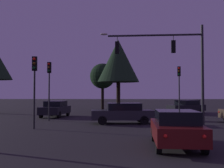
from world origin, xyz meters
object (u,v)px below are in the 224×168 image
object	(u,v)px
car_crossing_left	(123,113)
car_parked_lot	(55,109)
traffic_signal_mast_arm	(172,57)
car_far_lane	(187,107)
car_nearside_lane	(176,128)
traffic_light_corner_right	(34,78)
traffic_light_median	(179,82)
traffic_light_corner_left	(49,79)
tree_left_far	(103,76)
tree_center_horizon	(118,61)

from	to	relation	value
car_crossing_left	car_parked_lot	size ratio (longest dim) A/B	1.11
traffic_signal_mast_arm	car_far_lane	bearing A→B (deg)	70.60
car_nearside_lane	traffic_light_corner_right	bearing A→B (deg)	143.71
traffic_signal_mast_arm	car_far_lane	xyz separation A→B (m)	(3.67, 10.41, -4.09)
traffic_light_median	car_far_lane	bearing A→B (deg)	68.34
traffic_light_median	car_parked_lot	world-z (taller)	traffic_light_median
traffic_light_corner_left	car_nearside_lane	distance (m)	13.75
traffic_light_corner_left	car_nearside_lane	world-z (taller)	traffic_light_corner_left
traffic_light_median	tree_left_far	distance (m)	13.38
traffic_light_median	tree_center_horizon	distance (m)	8.15
traffic_light_corner_right	car_nearside_lane	distance (m)	9.80
car_nearside_lane	car_parked_lot	distance (m)	16.68
traffic_signal_mast_arm	traffic_light_corner_right	distance (m)	9.69
car_nearside_lane	car_crossing_left	xyz separation A→B (m)	(-2.04, 8.84, 0.00)
traffic_signal_mast_arm	tree_left_far	xyz separation A→B (m)	(-5.92, 16.59, -0.34)
traffic_light_corner_left	car_crossing_left	bearing A→B (deg)	-18.43
traffic_light_corner_left	car_parked_lot	bearing A→B (deg)	94.77
traffic_light_median	tree_left_far	world-z (taller)	tree_left_far
traffic_signal_mast_arm	car_far_lane	world-z (taller)	traffic_signal_mast_arm
car_nearside_lane	tree_left_far	size ratio (longest dim) A/B	0.68
traffic_light_corner_right	car_crossing_left	size ratio (longest dim) A/B	0.96
traffic_light_corner_left	tree_center_horizon	bearing A→B (deg)	55.67
car_far_lane	tree_left_far	size ratio (longest dim) A/B	0.73
traffic_signal_mast_arm	traffic_light_corner_left	distance (m)	10.04
traffic_light_corner_left	car_far_lane	size ratio (longest dim) A/B	1.05
car_crossing_left	car_parked_lot	bearing A→B (deg)	138.42
traffic_light_corner_left	tree_left_far	world-z (taller)	tree_left_far
car_nearside_lane	car_parked_lot	xyz separation A→B (m)	(-8.35, 14.45, 0.00)
traffic_light_corner_left	traffic_light_median	xyz separation A→B (m)	(11.39, 3.12, -0.05)
traffic_light_median	tree_center_horizon	bearing A→B (deg)	136.84
traffic_light_corner_right	traffic_light_median	xyz separation A→B (m)	(10.99, 8.34, 0.12)
traffic_signal_mast_arm	tree_center_horizon	size ratio (longest dim) A/B	0.89
traffic_signal_mast_arm	car_crossing_left	world-z (taller)	traffic_signal_mast_arm
traffic_light_median	car_crossing_left	size ratio (longest dim) A/B	1.00
traffic_signal_mast_arm	traffic_light_median	bearing A→B (deg)	72.49
traffic_light_corner_left	tree_left_far	distance (m)	14.48
car_crossing_left	tree_center_horizon	bearing A→B (deg)	91.48
traffic_light_corner_right	traffic_light_corner_left	bearing A→B (deg)	94.28
traffic_signal_mast_arm	car_parked_lot	world-z (taller)	traffic_signal_mast_arm
traffic_light_corner_right	car_parked_lot	size ratio (longest dim) A/B	1.06
traffic_light_median	car_nearside_lane	size ratio (longest dim) A/B	1.11
tree_center_horizon	car_nearside_lane	bearing A→B (deg)	-83.17
car_crossing_left	traffic_light_corner_right	bearing A→B (deg)	-150.18
car_crossing_left	traffic_signal_mast_arm	bearing A→B (deg)	-9.87
traffic_light_corner_left	car_nearside_lane	xyz separation A→B (m)	(8.05, -10.85, -2.60)
tree_center_horizon	car_far_lane	bearing A→B (deg)	-4.73
traffic_light_corner_right	car_far_lane	xyz separation A→B (m)	(12.85, 13.01, -2.42)
traffic_light_median	tree_center_horizon	size ratio (longest dim) A/B	0.57
traffic_signal_mast_arm	car_far_lane	distance (m)	11.77
car_crossing_left	tree_center_horizon	world-z (taller)	tree_center_horizon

